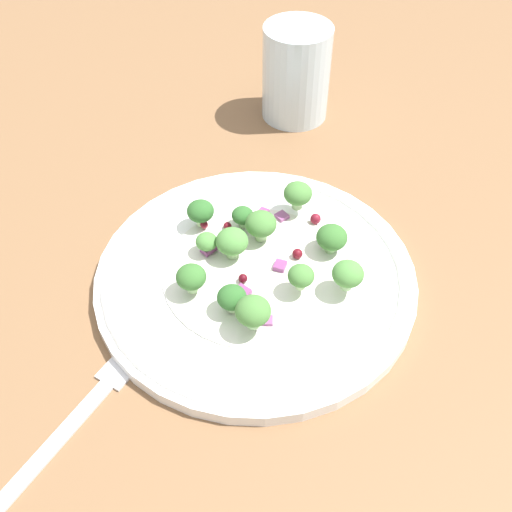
# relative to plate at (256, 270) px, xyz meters

# --- Properties ---
(ground_plane) EXTENTS (1.80, 1.80, 0.02)m
(ground_plane) POSITION_rel_plate_xyz_m (0.00, -0.00, -0.02)
(ground_plane) COLOR brown
(plate) EXTENTS (0.28, 0.28, 0.02)m
(plate) POSITION_rel_plate_xyz_m (0.00, 0.00, 0.00)
(plate) COLOR white
(plate) RESTS_ON ground_plane
(dressing_pool) EXTENTS (0.16, 0.16, 0.00)m
(dressing_pool) POSITION_rel_plate_xyz_m (-0.00, 0.00, 0.00)
(dressing_pool) COLOR white
(dressing_pool) RESTS_ON plate
(broccoli_floret_0) EXTENTS (0.02, 0.02, 0.02)m
(broccoli_floret_0) POSITION_rel_plate_xyz_m (0.05, 0.00, 0.02)
(broccoli_floret_0) COLOR #ADD18E
(broccoli_floret_0) RESTS_ON plate
(broccoli_floret_1) EXTENTS (0.02, 0.02, 0.02)m
(broccoli_floret_1) POSITION_rel_plate_xyz_m (-0.04, -0.02, 0.02)
(broccoli_floret_1) COLOR #8EB77A
(broccoli_floret_1) RESTS_ON plate
(broccoli_floret_2) EXTENTS (0.02, 0.02, 0.02)m
(broccoli_floret_2) POSITION_rel_plate_xyz_m (-0.04, 0.03, 0.02)
(broccoli_floret_2) COLOR #8EB77A
(broccoli_floret_2) RESTS_ON plate
(broccoli_floret_3) EXTENTS (0.03, 0.03, 0.03)m
(broccoli_floret_3) POSITION_rel_plate_xyz_m (0.04, 0.06, 0.02)
(broccoli_floret_3) COLOR #8EB77A
(broccoli_floret_3) RESTS_ON plate
(broccoli_floret_4) EXTENTS (0.03, 0.03, 0.03)m
(broccoli_floret_4) POSITION_rel_plate_xyz_m (0.07, 0.03, 0.03)
(broccoli_floret_4) COLOR #9EC684
(broccoli_floret_4) RESTS_ON plate
(broccoli_floret_5) EXTENTS (0.03, 0.03, 0.03)m
(broccoli_floret_5) POSITION_rel_plate_xyz_m (-0.02, -0.06, 0.02)
(broccoli_floret_5) COLOR #9EC684
(broccoli_floret_5) RESTS_ON plate
(broccoli_floret_6) EXTENTS (0.03, 0.03, 0.03)m
(broccoli_floret_6) POSITION_rel_plate_xyz_m (-0.02, 0.08, 0.03)
(broccoli_floret_6) COLOR #9EC684
(broccoli_floret_6) RESTS_ON plate
(broccoli_floret_7) EXTENTS (0.03, 0.03, 0.03)m
(broccoli_floret_7) POSITION_rel_plate_xyz_m (-0.07, 0.00, 0.02)
(broccoli_floret_7) COLOR #ADD18E
(broccoli_floret_7) RESTS_ON plate
(broccoli_floret_8) EXTENTS (0.03, 0.03, 0.03)m
(broccoli_floret_8) POSITION_rel_plate_xyz_m (0.04, -0.05, 0.03)
(broccoli_floret_8) COLOR #8EB77A
(broccoli_floret_8) RESTS_ON plate
(broccoli_floret_9) EXTENTS (0.03, 0.03, 0.03)m
(broccoli_floret_9) POSITION_rel_plate_xyz_m (-0.02, 0.03, 0.02)
(broccoli_floret_9) COLOR #9EC684
(broccoli_floret_9) RESTS_ON plate
(broccoli_floret_10) EXTENTS (0.02, 0.02, 0.02)m
(broccoli_floret_10) POSITION_rel_plate_xyz_m (0.02, -0.05, 0.02)
(broccoli_floret_10) COLOR #ADD18E
(broccoli_floret_10) RESTS_ON plate
(broccoli_floret_11) EXTENTS (0.03, 0.03, 0.03)m
(broccoli_floret_11) POSITION_rel_plate_xyz_m (-0.02, -0.00, 0.02)
(broccoli_floret_11) COLOR #9EC684
(broccoli_floret_11) RESTS_ON plate
(cranberry_0) EXTENTS (0.01, 0.01, 0.01)m
(cranberry_0) POSITION_rel_plate_xyz_m (0.02, 0.03, 0.01)
(cranberry_0) COLOR maroon
(cranberry_0) RESTS_ON plate
(cranberry_1) EXTENTS (0.01, 0.01, 0.01)m
(cranberry_1) POSITION_rel_plate_xyz_m (0.01, -0.02, 0.01)
(cranberry_1) COLOR #4C0A14
(cranberry_1) RESTS_ON plate
(cranberry_2) EXTENTS (0.01, 0.01, 0.01)m
(cranberry_2) POSITION_rel_plate_xyz_m (-0.05, 0.02, 0.01)
(cranberry_2) COLOR maroon
(cranberry_2) RESTS_ON plate
(cranberry_3) EXTENTS (0.01, 0.01, 0.01)m
(cranberry_3) POSITION_rel_plate_xyz_m (-0.03, 0.00, 0.01)
(cranberry_3) COLOR maroon
(cranberry_3) RESTS_ON plate
(cranberry_4) EXTENTS (0.01, 0.01, 0.01)m
(cranberry_4) POSITION_rel_plate_xyz_m (-0.07, 0.00, 0.01)
(cranberry_4) COLOR maroon
(cranberry_4) RESTS_ON plate
(cranberry_5) EXTENTS (0.01, 0.01, 0.01)m
(cranberry_5) POSITION_rel_plate_xyz_m (0.03, 0.06, 0.01)
(cranberry_5) COLOR maroon
(cranberry_5) RESTS_ON plate
(cranberry_6) EXTENTS (0.01, 0.01, 0.01)m
(cranberry_6) POSITION_rel_plate_xyz_m (0.00, 0.08, 0.01)
(cranberry_6) COLOR maroon
(cranberry_6) RESTS_ON plate
(onion_bit_0) EXTENTS (0.01, 0.01, 0.01)m
(onion_bit_0) POSITION_rel_plate_xyz_m (0.02, 0.01, 0.01)
(onion_bit_0) COLOR #843D75
(onion_bit_0) RESTS_ON plate
(onion_bit_1) EXTENTS (0.01, 0.01, 0.00)m
(onion_bit_1) POSITION_rel_plate_xyz_m (-0.02, 0.06, 0.01)
(onion_bit_1) COLOR #934C84
(onion_bit_1) RESTS_ON plate
(onion_bit_2) EXTENTS (0.01, 0.01, 0.01)m
(onion_bit_2) POSITION_rel_plate_xyz_m (-0.04, -0.02, 0.01)
(onion_bit_2) COLOR #843D75
(onion_bit_2) RESTS_ON plate
(onion_bit_3) EXTENTS (0.02, 0.02, 0.00)m
(onion_bit_3) POSITION_rel_plate_xyz_m (0.05, -0.04, 0.01)
(onion_bit_3) COLOR #934C84
(onion_bit_3) RESTS_ON plate
(onion_bit_4) EXTENTS (0.01, 0.01, 0.01)m
(onion_bit_4) POSITION_rel_plate_xyz_m (-0.04, 0.05, 0.01)
(onion_bit_4) COLOR #843D75
(onion_bit_4) RESTS_ON plate
(onion_bit_5) EXTENTS (0.01, 0.01, 0.01)m
(onion_bit_5) POSITION_rel_plate_xyz_m (0.01, -0.03, 0.01)
(onion_bit_5) COLOR #843D75
(onion_bit_5) RESTS_ON plate
(fork) EXTENTS (0.05, 0.19, 0.01)m
(fork) POSITION_rel_plate_xyz_m (-0.00, -0.20, -0.01)
(fork) COLOR silver
(fork) RESTS_ON ground_plane
(water_glass) EXTENTS (0.08, 0.08, 0.11)m
(water_glass) POSITION_rel_plate_xyz_m (-0.14, 0.22, 0.04)
(water_glass) COLOR silver
(water_glass) RESTS_ON ground_plane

